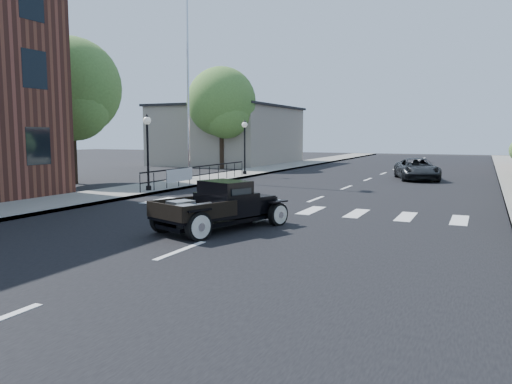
% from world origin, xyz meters
% --- Properties ---
extents(ground, '(120.00, 120.00, 0.00)m').
position_xyz_m(ground, '(0.00, 0.00, 0.00)').
color(ground, black).
rests_on(ground, ground).
extents(road, '(14.00, 80.00, 0.02)m').
position_xyz_m(road, '(0.00, 15.00, 0.01)').
color(road, black).
rests_on(road, ground).
extents(road_markings, '(12.00, 60.00, 0.06)m').
position_xyz_m(road_markings, '(0.00, 10.00, 0.00)').
color(road_markings, silver).
rests_on(road_markings, ground).
extents(sidewalk_left, '(3.00, 80.00, 0.15)m').
position_xyz_m(sidewalk_left, '(-8.50, 15.00, 0.07)').
color(sidewalk_left, gray).
rests_on(sidewalk_left, ground).
extents(low_building_left, '(10.00, 12.00, 5.00)m').
position_xyz_m(low_building_left, '(-15.00, 28.00, 2.50)').
color(low_building_left, gray).
rests_on(low_building_left, ground).
extents(railing, '(0.08, 10.00, 1.00)m').
position_xyz_m(railing, '(-7.30, 10.00, 0.65)').
color(railing, black).
rests_on(railing, sidewalk_left).
extents(banner, '(0.04, 2.20, 0.60)m').
position_xyz_m(banner, '(-7.22, 8.00, 0.45)').
color(banner, silver).
rests_on(banner, sidewalk_left).
extents(lamp_post_b, '(0.36, 0.36, 3.43)m').
position_xyz_m(lamp_post_b, '(-7.60, 6.00, 1.86)').
color(lamp_post_b, black).
rests_on(lamp_post_b, sidewalk_left).
extents(lamp_post_c, '(0.36, 0.36, 3.43)m').
position_xyz_m(lamp_post_c, '(-7.60, 16.00, 1.86)').
color(lamp_post_c, black).
rests_on(lamp_post_c, sidewalk_left).
extents(flagpole, '(0.12, 0.12, 11.64)m').
position_xyz_m(flagpole, '(-9.20, 12.00, 5.97)').
color(flagpole, silver).
rests_on(flagpole, sidewalk_left).
extents(big_tree_near, '(5.32, 5.32, 7.82)m').
position_xyz_m(big_tree_near, '(-14.00, 8.00, 3.91)').
color(big_tree_near, '#4B7733').
rests_on(big_tree_near, ground).
extents(big_tree_far, '(5.36, 5.36, 7.87)m').
position_xyz_m(big_tree_far, '(-12.50, 22.00, 3.94)').
color(big_tree_far, '#4B7733').
rests_on(big_tree_far, ground).
extents(hotrod_pickup, '(3.17, 4.44, 1.40)m').
position_xyz_m(hotrod_pickup, '(-0.42, -0.33, 0.70)').
color(hotrod_pickup, black).
rests_on(hotrod_pickup, ground).
extents(second_car, '(3.32, 4.96, 1.26)m').
position_xyz_m(second_car, '(2.64, 18.02, 0.63)').
color(second_car, black).
rests_on(second_car, ground).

